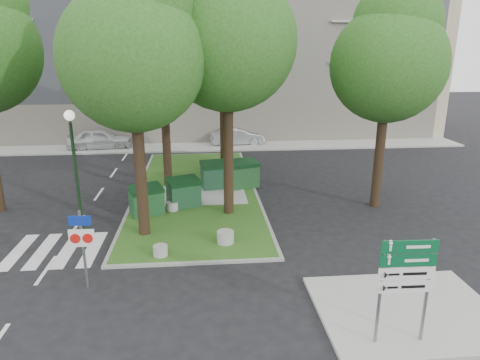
{
  "coord_description": "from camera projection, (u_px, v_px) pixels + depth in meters",
  "views": [
    {
      "loc": [
        0.86,
        -13.49,
        7.12
      ],
      "look_at": [
        2.39,
        3.27,
        2.0
      ],
      "focal_mm": 32.0,
      "sensor_mm": 36.0,
      "label": 1
    }
  ],
  "objects": [
    {
      "name": "litter_bin",
      "position": [
        220.0,
        171.0,
        24.6
      ],
      "size": [
        0.4,
        0.4,
        0.7
      ],
      "primitive_type": "cylinder",
      "color": "#C68617",
      "rests_on": "median_island"
    },
    {
      "name": "traffic_sign_pole",
      "position": [
        82.0,
        239.0,
        12.93
      ],
      "size": [
        0.77,
        0.08,
        2.56
      ],
      "rotation": [
        0.0,
        0.0,
        -0.03
      ],
      "color": "slate",
      "rests_on": "ground"
    },
    {
      "name": "tree_median_near_right",
      "position": [
        229.0,
        28.0,
        17.05
      ],
      "size": [
        5.6,
        5.6,
        11.46
      ],
      "color": "black",
      "rests_on": "ground"
    },
    {
      "name": "tree_median_mid",
      "position": [
        164.0,
        53.0,
        21.37
      ],
      "size": [
        4.8,
        4.8,
        9.99
      ],
      "color": "black",
      "rests_on": "ground"
    },
    {
      "name": "dumpster_b",
      "position": [
        184.0,
        192.0,
        19.9
      ],
      "size": [
        1.73,
        1.47,
        1.36
      ],
      "rotation": [
        0.0,
        0.0,
        0.36
      ],
      "color": "#10381C",
      "rests_on": "median_island"
    },
    {
      "name": "car_silver",
      "position": [
        237.0,
        137.0,
        33.23
      ],
      "size": [
        4.24,
        1.89,
        1.35
      ],
      "primitive_type": "imported",
      "rotation": [
        0.0,
        0.0,
        1.68
      ],
      "color": "gray",
      "rests_on": "ground"
    },
    {
      "name": "tree_median_near_left",
      "position": [
        134.0,
        44.0,
        15.03
      ],
      "size": [
        5.2,
        5.2,
        10.53
      ],
      "color": "black",
      "rests_on": "ground"
    },
    {
      "name": "median_island",
      "position": [
        196.0,
        190.0,
        22.5
      ],
      "size": [
        6.0,
        16.0,
        0.12
      ],
      "primitive_type": "cube",
      "color": "#234F16",
      "rests_on": "ground"
    },
    {
      "name": "dumpster_d",
      "position": [
        243.0,
        174.0,
        22.71
      ],
      "size": [
        1.84,
        1.54,
        1.46
      ],
      "rotation": [
        0.0,
        0.0,
        0.32
      ],
      "color": "#123B17",
      "rests_on": "median_island"
    },
    {
      "name": "building_sidewalk",
      "position": [
        190.0,
        147.0,
        32.46
      ],
      "size": [
        42.0,
        3.0,
        0.12
      ],
      "primitive_type": "cube",
      "color": "#999993",
      "rests_on": "ground"
    },
    {
      "name": "bollard_left",
      "position": [
        160.0,
        250.0,
        15.17
      ],
      "size": [
        0.52,
        0.52,
        0.37
      ],
      "primitive_type": "cylinder",
      "color": "#969691",
      "rests_on": "median_island"
    },
    {
      "name": "street_lamp",
      "position": [
        74.0,
        158.0,
        16.6
      ],
      "size": [
        0.4,
        0.4,
        4.96
      ],
      "color": "black",
      "rests_on": "ground"
    },
    {
      "name": "bollard_mid",
      "position": [
        172.0,
        206.0,
        19.47
      ],
      "size": [
        0.55,
        0.55,
        0.39
      ],
      "primitive_type": "cylinder",
      "color": "gray",
      "rests_on": "median_island"
    },
    {
      "name": "ground",
      "position": [
        180.0,
        264.0,
        14.85
      ],
      "size": [
        120.0,
        120.0,
        0.0
      ],
      "primitive_type": "plane",
      "color": "black",
      "rests_on": "ground"
    },
    {
      "name": "tree_median_far",
      "position": [
        224.0,
        28.0,
        24.11
      ],
      "size": [
        5.8,
        5.8,
        11.93
      ],
      "color": "black",
      "rests_on": "ground"
    },
    {
      "name": "zebra_crossing",
      "position": [
        81.0,
        249.0,
        15.95
      ],
      "size": [
        5.0,
        3.0,
        0.01
      ],
      "primitive_type": "cube",
      "color": "silver",
      "rests_on": "ground"
    },
    {
      "name": "bollard_right",
      "position": [
        225.0,
        237.0,
        16.17
      ],
      "size": [
        0.64,
        0.64,
        0.46
      ],
      "primitive_type": "cylinder",
      "color": "#969591",
      "rests_on": "median_island"
    },
    {
      "name": "sidewalk_corner",
      "position": [
        406.0,
        311.0,
        12.06
      ],
      "size": [
        5.0,
        4.0,
        0.12
      ],
      "primitive_type": "cube",
      "color": "#999993",
      "rests_on": "ground"
    },
    {
      "name": "dumpster_a",
      "position": [
        147.0,
        200.0,
        18.91
      ],
      "size": [
        1.7,
        1.47,
        1.32
      ],
      "rotation": [
        0.0,
        0.0,
        0.41
      ],
      "color": "#103C19",
      "rests_on": "median_island"
    },
    {
      "name": "apartment_building",
      "position": [
        189.0,
        40.0,
        37.29
      ],
      "size": [
        41.0,
        12.0,
        16.0
      ],
      "primitive_type": "cube",
      "color": "tan",
      "rests_on": "ground"
    },
    {
      "name": "tree_street_right",
      "position": [
        391.0,
        53.0,
        18.43
      ],
      "size": [
        5.0,
        5.0,
        10.06
      ],
      "color": "black",
      "rests_on": "ground"
    },
    {
      "name": "dumpster_c",
      "position": [
        216.0,
        175.0,
        22.58
      ],
      "size": [
        1.7,
        1.32,
        1.43
      ],
      "rotation": [
        0.0,
        0.0,
        0.17
      ],
      "color": "#10361E",
      "rests_on": "median_island"
    },
    {
      "name": "car_white",
      "position": [
        100.0,
        139.0,
        31.81
      ],
      "size": [
        4.82,
        2.38,
        1.58
      ],
      "primitive_type": "imported",
      "rotation": [
        0.0,
        0.0,
        1.69
      ],
      "color": "silver",
      "rests_on": "ground"
    },
    {
      "name": "median_kerb",
      "position": [
        196.0,
        190.0,
        22.5
      ],
      "size": [
        6.3,
        16.3,
        0.1
      ],
      "primitive_type": "cube",
      "color": "gray",
      "rests_on": "ground"
    },
    {
      "name": "directional_sign",
      "position": [
        406.0,
        275.0,
        10.23
      ],
      "size": [
        1.38,
        0.12,
        2.76
      ],
      "rotation": [
        0.0,
        0.0,
        -0.03
      ],
      "color": "slate",
      "rests_on": "sidewalk_corner"
    }
  ]
}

